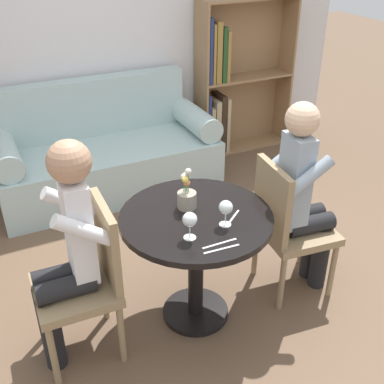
% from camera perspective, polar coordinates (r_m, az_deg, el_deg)
% --- Properties ---
extents(ground_plane, '(16.00, 16.00, 0.00)m').
position_cam_1_polar(ground_plane, '(3.05, 0.42, -14.15)').
color(ground_plane, brown).
extents(back_wall, '(5.20, 0.05, 2.70)m').
position_cam_1_polar(back_wall, '(4.34, -13.12, 18.99)').
color(back_wall, silver).
rests_on(back_wall, ground_plane).
extents(round_table, '(0.84, 0.84, 0.72)m').
position_cam_1_polar(round_table, '(2.70, 0.46, -5.70)').
color(round_table, black).
rests_on(round_table, ground_plane).
extents(couch, '(1.86, 0.80, 0.92)m').
position_cam_1_polar(couch, '(4.26, -10.12, 4.31)').
color(couch, '#A8C1C1').
rests_on(couch, ground_plane).
extents(bookshelf_right, '(0.98, 0.28, 1.48)m').
position_cam_1_polar(bookshelf_right, '(4.86, 4.57, 12.80)').
color(bookshelf_right, '#93704C').
rests_on(bookshelf_right, ground_plane).
extents(chair_left, '(0.43, 0.43, 0.90)m').
position_cam_1_polar(chair_left, '(2.60, -12.24, -9.67)').
color(chair_left, '#937A56').
rests_on(chair_left, ground_plane).
extents(chair_right, '(0.46, 0.46, 0.90)m').
position_cam_1_polar(chair_right, '(2.99, 11.22, -3.69)').
color(chair_right, '#937A56').
rests_on(chair_right, ground_plane).
extents(person_left, '(0.42, 0.35, 1.26)m').
position_cam_1_polar(person_left, '(2.48, -14.65, -6.84)').
color(person_left, black).
rests_on(person_left, ground_plane).
extents(person_right, '(0.44, 0.37, 1.27)m').
position_cam_1_polar(person_right, '(2.94, 13.12, -0.67)').
color(person_right, black).
rests_on(person_right, ground_plane).
extents(wine_glass_left, '(0.07, 0.07, 0.15)m').
position_cam_1_polar(wine_glass_left, '(2.37, -0.27, -3.38)').
color(wine_glass_left, white).
rests_on(wine_glass_left, round_table).
extents(wine_glass_right, '(0.07, 0.07, 0.15)m').
position_cam_1_polar(wine_glass_right, '(2.48, 4.03, -1.93)').
color(wine_glass_right, white).
rests_on(wine_glass_right, round_table).
extents(flower_vase, '(0.11, 0.11, 0.24)m').
position_cam_1_polar(flower_vase, '(2.64, -0.63, -0.47)').
color(flower_vase, '#9E9384').
rests_on(flower_vase, round_table).
extents(knife_left_setting, '(0.16, 0.13, 0.00)m').
position_cam_1_polar(knife_left_setting, '(2.58, 4.78, -3.18)').
color(knife_left_setting, silver).
rests_on(knife_left_setting, round_table).
extents(fork_left_setting, '(0.19, 0.02, 0.00)m').
position_cam_1_polar(fork_left_setting, '(2.36, 3.53, -6.76)').
color(fork_left_setting, silver).
rests_on(fork_left_setting, round_table).
extents(knife_right_setting, '(0.19, 0.01, 0.00)m').
position_cam_1_polar(knife_right_setting, '(2.39, 3.29, -6.12)').
color(knife_right_setting, silver).
rests_on(knife_right_setting, round_table).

